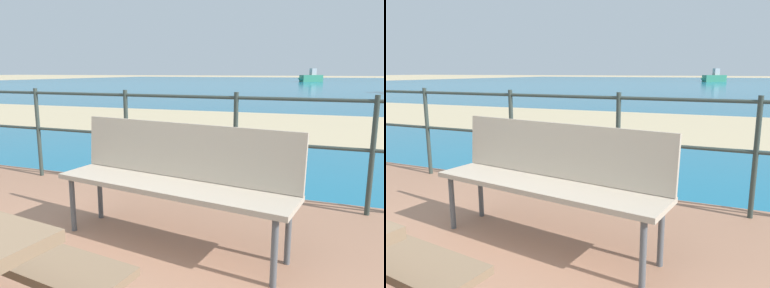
% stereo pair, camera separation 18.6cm
% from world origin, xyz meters
% --- Properties ---
extents(sea_water, '(90.00, 90.00, 0.01)m').
position_xyz_m(sea_water, '(0.00, 40.00, 0.01)').
color(sea_water, '#196B8E').
rests_on(sea_water, ground).
extents(beach_strip, '(54.14, 6.79, 0.01)m').
position_xyz_m(beach_strip, '(0.00, 8.12, 0.01)').
color(beach_strip, tan).
rests_on(beach_strip, ground).
extents(park_bench, '(1.79, 0.67, 0.86)m').
position_xyz_m(park_bench, '(0.42, 1.34, 0.59)').
color(park_bench, tan).
rests_on(park_bench, patio_paving).
extents(railing_fence, '(5.94, 0.04, 1.03)m').
position_xyz_m(railing_fence, '(0.00, 2.39, 0.71)').
color(railing_fence, '#2D3833').
rests_on(railing_fence, patio_paving).
extents(boat_mid, '(3.21, 2.65, 1.66)m').
position_xyz_m(boat_mid, '(-1.26, 48.90, 0.52)').
color(boat_mid, '#338466').
rests_on(boat_mid, sea_water).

